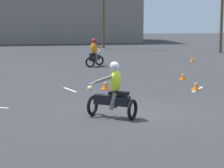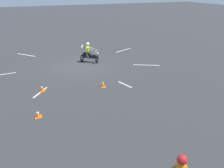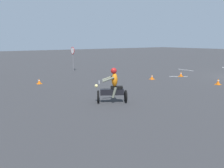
# 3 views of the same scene
# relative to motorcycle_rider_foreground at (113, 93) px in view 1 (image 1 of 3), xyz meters

# --- Properties ---
(ground_plane) EXTENTS (120.00, 120.00, 0.00)m
(ground_plane) POSITION_rel_motorcycle_rider_foreground_xyz_m (0.79, 0.61, -0.73)
(ground_plane) COLOR #333335
(motorcycle_rider_foreground) EXTENTS (1.48, 1.31, 1.66)m
(motorcycle_rider_foreground) POSITION_rel_motorcycle_rider_foreground_xyz_m (0.00, 0.00, 0.00)
(motorcycle_rider_foreground) COLOR black
(motorcycle_rider_foreground) RESTS_ON ground
(motorcycle_rider_background) EXTENTS (1.26, 1.50, 1.66)m
(motorcycle_rider_background) POSITION_rel_motorcycle_rider_foreground_xyz_m (1.34, 13.21, 0.00)
(motorcycle_rider_background) COLOR black
(motorcycle_rider_background) RESTS_ON ground
(traffic_cone_near_left) EXTENTS (0.32, 0.32, 0.40)m
(traffic_cone_near_left) POSITION_rel_motorcycle_rider_foreground_xyz_m (0.61, 5.00, -0.53)
(traffic_cone_near_left) COLOR orange
(traffic_cone_near_left) RESTS_ON ground
(traffic_cone_near_right) EXTENTS (0.32, 0.32, 0.36)m
(traffic_cone_near_right) POSITION_rel_motorcycle_rider_foreground_xyz_m (7.95, 14.52, -0.55)
(traffic_cone_near_right) COLOR orange
(traffic_cone_near_right) RESTS_ON ground
(traffic_cone_mid_center) EXTENTS (0.32, 0.32, 0.39)m
(traffic_cone_mid_center) POSITION_rel_motorcycle_rider_foreground_xyz_m (4.17, 4.16, -0.54)
(traffic_cone_mid_center) COLOR orange
(traffic_cone_mid_center) RESTS_ON ground
(traffic_cone_mid_left) EXTENTS (0.32, 0.32, 0.35)m
(traffic_cone_mid_left) POSITION_rel_motorcycle_rider_foreground_xyz_m (4.66, 7.04, -0.56)
(traffic_cone_mid_left) COLOR orange
(traffic_cone_mid_left) RESTS_ON ground
(lane_stripe_ne) EXTENTS (0.98, 1.23, 0.01)m
(lane_stripe_ne) POSITION_rel_motorcycle_rider_foreground_xyz_m (4.30, 4.31, -0.72)
(lane_stripe_ne) COLOR silver
(lane_stripe_ne) RESTS_ON ground
(lane_stripe_n) EXTENTS (0.49, 1.21, 0.01)m
(lane_stripe_n) POSITION_rel_motorcycle_rider_foreground_xyz_m (-0.82, 5.16, -0.72)
(lane_stripe_n) COLOR silver
(lane_stripe_n) RESTS_ON ground
(utility_pole_near) EXTENTS (0.24, 0.24, 7.41)m
(utility_pole_near) POSITION_rel_motorcycle_rider_foreground_xyz_m (12.84, 21.11, 2.98)
(utility_pole_near) COLOR brown
(utility_pole_near) RESTS_ON ground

